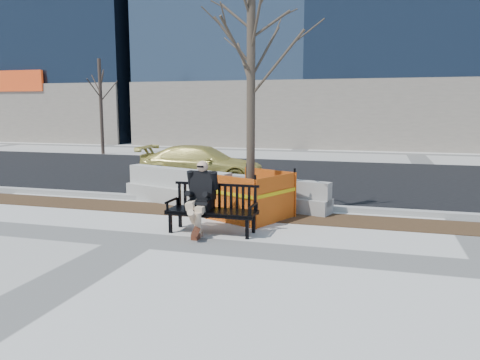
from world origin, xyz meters
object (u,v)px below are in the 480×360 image
(jersey_barrier_left, at_px, (178,203))
(jersey_barrier_right, at_px, (277,209))
(bench, at_px, (212,233))
(seated_man, at_px, (201,231))
(sedan, at_px, (202,182))
(tree_fence, at_px, (250,218))

(jersey_barrier_left, relative_size, jersey_barrier_right, 1.19)
(jersey_barrier_right, bearing_deg, bench, -91.94)
(seated_man, distance_m, jersey_barrier_left, 2.86)
(bench, xyz_separation_m, sedan, (-2.40, 5.87, 0.00))
(seated_man, xyz_separation_m, jersey_barrier_right, (1.04, 2.43, 0.00))
(sedan, height_order, jersey_barrier_left, sedan)
(seated_man, bearing_deg, bench, -11.28)
(tree_fence, bearing_deg, jersey_barrier_left, 154.61)
(jersey_barrier_right, bearing_deg, jersey_barrier_left, -163.83)
(bench, height_order, tree_fence, tree_fence)
(sedan, distance_m, jersey_barrier_right, 4.65)
(seated_man, relative_size, jersey_barrier_right, 0.53)
(seated_man, xyz_separation_m, sedan, (-2.15, 5.81, 0.00))
(bench, bearing_deg, seated_man, 168.72)
(bench, distance_m, tree_fence, 1.49)
(jersey_barrier_left, height_order, jersey_barrier_right, jersey_barrier_left)
(jersey_barrier_left, xyz_separation_m, jersey_barrier_right, (2.58, 0.01, 0.00))
(bench, relative_size, jersey_barrier_left, 0.57)
(seated_man, bearing_deg, sedan, 111.03)
(bench, height_order, seated_man, seated_man)
(tree_fence, xyz_separation_m, jersey_barrier_right, (0.39, 1.05, 0.00))
(jersey_barrier_left, bearing_deg, sedan, 119.13)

